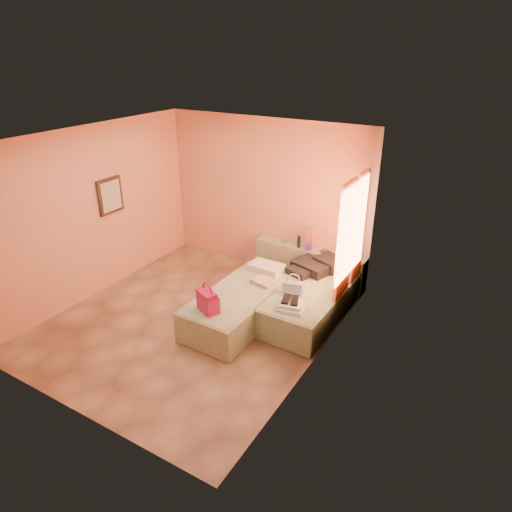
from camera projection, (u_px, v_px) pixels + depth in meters
The scene contains 16 objects.
ground at pixel (195, 321), 7.11m from camera, with size 4.50×4.50×0.00m, color tan.
room_walls at pixel (222, 204), 6.70m from camera, with size 4.02×4.51×2.81m.
headboard_ledge at pixel (309, 265), 8.16m from camera, with size 2.05×0.30×0.65m, color #97A587.
bed_left at pixel (241, 306), 7.04m from camera, with size 0.90×2.00×0.50m, color #ABC8A1.
bed_right at pixel (311, 302), 7.13m from camera, with size 0.90×2.00×0.50m, color #ABC8A1.
water_bottle at pixel (299, 242), 8.01m from camera, with size 0.06×0.06×0.22m, color #163C1E.
rainbow_box at pixel (309, 239), 7.87m from camera, with size 0.09×0.09×0.41m, color #B9164A.
small_dish at pixel (284, 242), 8.25m from camera, with size 0.13×0.13×0.03m, color #4A8762.
green_book at pixel (326, 252), 7.85m from camera, with size 0.17×0.12×0.03m, color #24432E.
flower_vase at pixel (348, 252), 7.59m from camera, with size 0.19×0.19×0.25m, color white.
magenta_handbag at pixel (208, 301), 6.37m from camera, with size 0.34×0.19×0.32m, color #B9164A.
khaki_garment at pixel (264, 281), 7.16m from camera, with size 0.33×0.27×0.06m, color tan.
clothes_pile at pixel (316, 266), 7.50m from camera, with size 0.66×0.66×0.20m, color black.
blue_handbag at pixel (293, 288), 6.84m from camera, with size 0.30×0.13×0.19m, color #3F5698.
towel_stack at pixel (292, 307), 6.44m from camera, with size 0.35×0.30×0.10m, color white.
sandal_pair at pixel (290, 300), 6.48m from camera, with size 0.20×0.27×0.03m, color black.
Camera 1 is at (3.88, -4.68, 3.94)m, focal length 32.00 mm.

